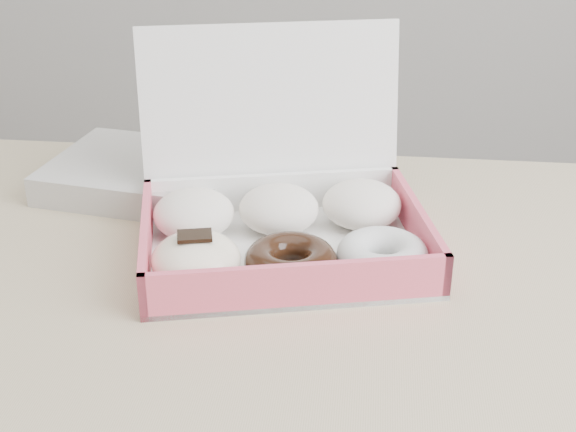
# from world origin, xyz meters

# --- Properties ---
(table) EXTENTS (1.20, 0.80, 0.75)m
(table) POSITION_xyz_m (0.00, 0.00, 0.67)
(table) COLOR tan
(table) RESTS_ON ground
(donut_box) EXTENTS (0.35, 0.32, 0.22)m
(donut_box) POSITION_xyz_m (-0.03, 0.12, 0.78)
(donut_box) COLOR white
(donut_box) RESTS_ON table
(newspapers) EXTENTS (0.26, 0.22, 0.04)m
(newspapers) POSITION_xyz_m (-0.21, 0.26, 0.77)
(newspapers) COLOR beige
(newspapers) RESTS_ON table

